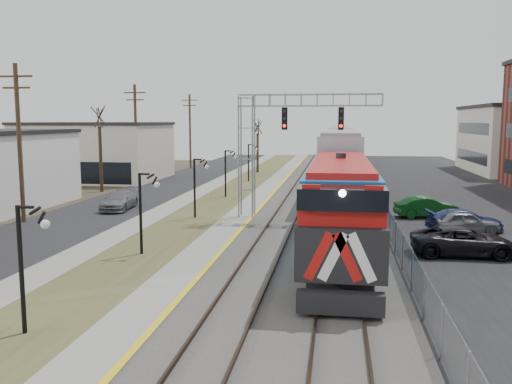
# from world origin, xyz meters

# --- Properties ---
(street_west) EXTENTS (7.00, 120.00, 0.04)m
(street_west) POSITION_xyz_m (-11.50, 35.00, 0.02)
(street_west) COLOR black
(street_west) RESTS_ON ground
(sidewalk) EXTENTS (2.00, 120.00, 0.08)m
(sidewalk) POSITION_xyz_m (-7.00, 35.00, 0.04)
(sidewalk) COLOR gray
(sidewalk) RESTS_ON ground
(grass_median) EXTENTS (4.00, 120.00, 0.06)m
(grass_median) POSITION_xyz_m (-4.00, 35.00, 0.03)
(grass_median) COLOR #444524
(grass_median) RESTS_ON ground
(platform) EXTENTS (2.00, 120.00, 0.24)m
(platform) POSITION_xyz_m (-1.00, 35.00, 0.12)
(platform) COLOR gray
(platform) RESTS_ON ground
(ballast_bed) EXTENTS (8.00, 120.00, 0.20)m
(ballast_bed) POSITION_xyz_m (4.00, 35.00, 0.10)
(ballast_bed) COLOR #595651
(ballast_bed) RESTS_ON ground
(parking_lot) EXTENTS (16.00, 120.00, 0.04)m
(parking_lot) POSITION_xyz_m (16.00, 35.00, 0.02)
(parking_lot) COLOR black
(parking_lot) RESTS_ON ground
(platform_edge) EXTENTS (0.24, 120.00, 0.01)m
(platform_edge) POSITION_xyz_m (-0.12, 35.00, 0.24)
(platform_edge) COLOR gold
(platform_edge) RESTS_ON platform
(track_near) EXTENTS (1.58, 120.00, 0.15)m
(track_near) POSITION_xyz_m (2.00, 35.00, 0.28)
(track_near) COLOR #2D2119
(track_near) RESTS_ON ballast_bed
(track_far) EXTENTS (1.58, 120.00, 0.15)m
(track_far) POSITION_xyz_m (5.50, 35.00, 0.28)
(track_far) COLOR #2D2119
(track_far) RESTS_ON ballast_bed
(train) EXTENTS (3.00, 85.85, 5.33)m
(train) POSITION_xyz_m (5.50, 54.74, 2.92)
(train) COLOR #145BA5
(train) RESTS_ON ground
(signal_gantry) EXTENTS (9.00, 1.07, 8.15)m
(signal_gantry) POSITION_xyz_m (1.22, 27.99, 5.59)
(signal_gantry) COLOR gray
(signal_gantry) RESTS_ON ground
(lampposts) EXTENTS (0.14, 62.14, 4.00)m
(lampposts) POSITION_xyz_m (-4.00, 18.29, 2.00)
(lampposts) COLOR black
(lampposts) RESTS_ON ground
(utility_poles) EXTENTS (0.28, 80.28, 10.00)m
(utility_poles) POSITION_xyz_m (-14.50, 25.00, 5.00)
(utility_poles) COLOR #4C3823
(utility_poles) RESTS_ON ground
(fence) EXTENTS (0.04, 120.00, 1.60)m
(fence) POSITION_xyz_m (8.20, 35.00, 0.80)
(fence) COLOR gray
(fence) RESTS_ON ground
(bare_trees) EXTENTS (12.30, 42.30, 5.95)m
(bare_trees) POSITION_xyz_m (-12.66, 38.91, 2.70)
(bare_trees) COLOR #382D23
(bare_trees) RESTS_ON ground
(car_lot_c) EXTENTS (5.00, 2.37, 1.38)m
(car_lot_c) POSITION_xyz_m (11.43, 20.06, 0.69)
(car_lot_c) COLOR black
(car_lot_c) RESTS_ON ground
(car_lot_d) EXTENTS (4.62, 2.44, 1.28)m
(car_lot_d) POSITION_xyz_m (12.75, 26.07, 0.64)
(car_lot_d) COLOR navy
(car_lot_d) RESTS_ON ground
(car_lot_e) EXTENTS (4.02, 2.17, 1.30)m
(car_lot_e) POSITION_xyz_m (12.68, 25.56, 0.65)
(car_lot_e) COLOR slate
(car_lot_e) RESTS_ON ground
(car_lot_f) EXTENTS (4.34, 2.23, 1.36)m
(car_lot_f) POSITION_xyz_m (11.29, 30.48, 0.68)
(car_lot_f) COLOR #0E4816
(car_lot_f) RESTS_ON ground
(car_street_b) EXTENTS (2.22, 4.68, 1.32)m
(car_street_b) POSITION_xyz_m (-10.35, 30.50, 0.66)
(car_street_b) COLOR slate
(car_street_b) RESTS_ON ground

